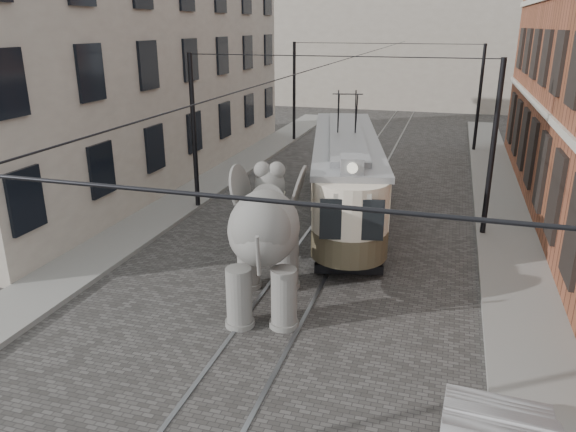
% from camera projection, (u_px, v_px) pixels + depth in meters
% --- Properties ---
extents(ground, '(120.00, 120.00, 0.00)m').
position_uv_depth(ground, '(290.00, 293.00, 15.08)').
color(ground, '#44413E').
extents(tram_rails, '(1.54, 80.00, 0.02)m').
position_uv_depth(tram_rails, '(290.00, 292.00, 15.07)').
color(tram_rails, slate).
rests_on(tram_rails, ground).
extents(sidewalk_right, '(2.00, 60.00, 0.15)m').
position_uv_depth(sidewalk_right, '(525.00, 322.00, 13.44)').
color(sidewalk_right, slate).
rests_on(sidewalk_right, ground).
extents(sidewalk_left, '(2.00, 60.00, 0.15)m').
position_uv_depth(sidewalk_left, '(86.00, 263.00, 16.80)').
color(sidewalk_left, slate).
rests_on(sidewalk_left, ground).
extents(stucco_building, '(7.00, 24.00, 10.00)m').
position_uv_depth(stucco_building, '(123.00, 69.00, 25.44)').
color(stucco_building, gray).
rests_on(stucco_building, ground).
extents(distant_block, '(28.00, 10.00, 14.00)m').
position_uv_depth(distant_block, '(416.00, 24.00, 48.99)').
color(distant_block, gray).
rests_on(distant_block, ground).
extents(catenary, '(11.00, 30.20, 6.00)m').
position_uv_depth(catenary, '(326.00, 148.00, 18.67)').
color(catenary, black).
rests_on(catenary, ground).
extents(tram, '(4.85, 11.89, 4.62)m').
position_uv_depth(tram, '(346.00, 155.00, 20.69)').
color(tram, beige).
rests_on(tram, ground).
extents(elephant, '(4.31, 6.08, 3.37)m').
position_uv_depth(elephant, '(264.00, 245.00, 13.90)').
color(elephant, slate).
rests_on(elephant, ground).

